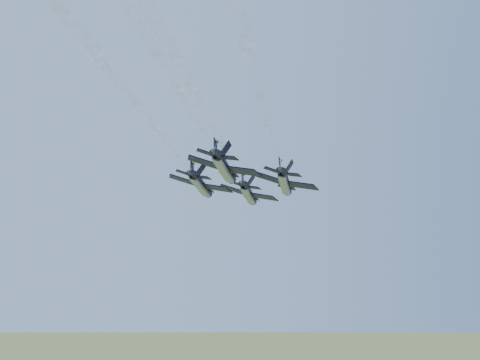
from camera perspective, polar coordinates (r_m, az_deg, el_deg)
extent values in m
cylinder|color=black|center=(116.11, 0.95, -1.47)|extent=(6.78, 13.37, 2.14)
cone|color=black|center=(123.96, 1.54, -2.11)|extent=(2.94, 3.23, 2.14)
ellipsoid|color=black|center=(119.54, 1.28, -1.50)|extent=(1.98, 2.70, 1.08)
cube|color=gray|center=(116.03, 0.86, -1.78)|extent=(5.78, 11.88, 0.87)
cube|color=black|center=(116.04, -0.75, -1.02)|extent=(5.86, 3.52, 1.82)
cube|color=#DABC0B|center=(117.73, -0.58, -1.13)|extent=(5.57, 0.62, 1.81)
cube|color=black|center=(114.66, 2.51, -1.87)|extent=(6.49, 6.11, 1.82)
cube|color=#DABC0B|center=(116.37, 2.64, -1.96)|extent=(4.56, 3.76, 1.81)
cube|color=black|center=(110.33, -0.63, -0.61)|extent=(2.61, 1.68, 0.88)
cube|color=black|center=(109.43, 1.48, -1.16)|extent=(3.00, 2.95, 0.88)
cube|color=black|center=(110.93, 0.26, -0.14)|extent=(1.02, 2.18, 2.65)
cube|color=black|center=(110.57, 1.10, -0.36)|extent=(2.31, 2.67, 2.28)
cylinder|color=black|center=(109.25, 0.11, -0.81)|extent=(1.73, 1.63, 1.39)
cylinder|color=black|center=(109.06, 0.57, -0.93)|extent=(1.73, 1.63, 1.39)
cylinder|color=black|center=(106.42, -4.18, -0.50)|extent=(6.78, 13.37, 2.14)
cone|color=black|center=(114.12, -3.19, -1.27)|extent=(2.94, 3.23, 2.14)
ellipsoid|color=black|center=(109.78, -3.65, -0.57)|extent=(1.98, 2.70, 1.08)
cube|color=gray|center=(106.34, -4.28, -0.84)|extent=(5.78, 11.88, 0.87)
cube|color=black|center=(106.68, -6.02, -0.02)|extent=(5.86, 3.52, 1.82)
cube|color=#DABC0B|center=(108.32, -5.75, -0.15)|extent=(5.57, 0.62, 1.81)
cube|color=black|center=(104.69, -2.55, -0.93)|extent=(6.49, 6.11, 1.82)
cube|color=#DABC0B|center=(106.36, -2.33, -1.05)|extent=(4.56, 3.76, 1.81)
cube|color=black|center=(100.98, -6.19, 0.48)|extent=(2.61, 1.68, 0.88)
cube|color=black|center=(99.69, -3.94, -0.10)|extent=(3.00, 2.95, 0.88)
cube|color=black|center=(101.44, -5.19, 0.99)|extent=(1.02, 2.18, 2.65)
cube|color=black|center=(100.92, -4.28, 0.76)|extent=(2.31, 2.67, 2.28)
cylinder|color=black|center=(99.77, -5.44, 0.28)|extent=(1.73, 1.63, 1.39)
cylinder|color=black|center=(99.49, -4.95, 0.16)|extent=(1.73, 1.63, 1.39)
cylinder|color=black|center=(104.04, 4.82, -0.24)|extent=(6.78, 13.37, 2.14)
cone|color=black|center=(111.93, 5.21, -1.04)|extent=(2.94, 3.23, 2.14)
ellipsoid|color=black|center=(107.51, 5.07, -0.31)|extent=(1.98, 2.70, 1.08)
cube|color=gray|center=(103.93, 4.73, -0.58)|extent=(5.78, 11.88, 0.87)
cube|color=black|center=(103.77, 2.93, 0.26)|extent=(5.86, 3.52, 1.82)
cube|color=#DABC0B|center=(105.46, 3.06, 0.12)|extent=(5.57, 0.62, 1.81)
cube|color=black|center=(102.80, 6.62, -0.67)|extent=(6.49, 6.11, 1.82)
cube|color=#DABC0B|center=(104.51, 6.69, -0.79)|extent=(4.56, 3.76, 1.81)
cube|color=black|center=(98.10, 3.28, 0.79)|extent=(2.61, 1.68, 0.88)
cube|color=black|center=(97.47, 5.68, 0.19)|extent=(3.00, 2.95, 0.88)
cube|color=black|center=(98.84, 4.25, 1.31)|extent=(1.02, 2.18, 2.65)
cube|color=black|center=(98.59, 5.22, 1.07)|extent=(2.31, 2.67, 2.28)
cylinder|color=black|center=(97.12, 4.16, 0.59)|extent=(1.73, 1.63, 1.39)
cylinder|color=black|center=(96.98, 4.68, 0.46)|extent=(1.73, 1.63, 1.39)
cylinder|color=black|center=(91.31, -1.64, 1.33)|extent=(6.78, 13.37, 2.14)
cone|color=black|center=(99.04, -0.70, 0.30)|extent=(2.94, 3.23, 2.14)
ellipsoid|color=black|center=(94.71, -1.13, 1.19)|extent=(1.98, 2.70, 1.08)
cube|color=gray|center=(91.21, -1.76, 0.93)|extent=(5.78, 11.88, 0.87)
cube|color=black|center=(91.46, -3.80, 1.88)|extent=(5.86, 3.52, 1.82)
cube|color=#DABC0B|center=(93.11, -3.53, 1.70)|extent=(5.57, 0.62, 1.81)
cube|color=black|center=(89.70, 0.31, 0.86)|extent=(6.49, 6.11, 1.82)
cube|color=#DABC0B|center=(91.38, 0.51, 0.69)|extent=(4.56, 3.76, 1.81)
cube|color=black|center=(85.79, -3.85, 2.60)|extent=(2.61, 1.68, 0.88)
cube|color=black|center=(84.64, -1.17, 1.94)|extent=(3.00, 2.95, 0.88)
cube|color=black|center=(86.35, -2.69, 3.19)|extent=(1.02, 2.18, 2.65)
cube|color=black|center=(85.89, -1.61, 2.93)|extent=(2.31, 2.67, 2.28)
cylinder|color=black|center=(84.62, -2.93, 2.40)|extent=(1.73, 1.63, 1.39)
cylinder|color=black|center=(84.37, -2.35, 2.25)|extent=(1.73, 1.63, 1.39)
cylinder|color=white|center=(98.91, -0.68, 0.32)|extent=(8.90, 21.10, 1.13)
cylinder|color=white|center=(79.05, -3.50, 3.39)|extent=(9.30, 21.25, 1.56)
cylinder|color=white|center=(59.88, -8.20, 8.45)|extent=(9.77, 21.43, 2.07)
cylinder|color=white|center=(89.68, -6.95, 1.65)|extent=(8.90, 21.10, 1.13)
cylinder|color=white|center=(70.67, -11.88, 5.44)|extent=(9.30, 21.25, 1.56)
cylinder|color=white|center=(53.08, -20.41, 11.77)|extent=(9.77, 21.43, 2.07)
cylinder|color=white|center=(86.76, 3.74, 2.04)|extent=(8.90, 21.10, 1.13)
cylinder|color=white|center=(66.80, 1.74, 6.19)|extent=(9.30, 21.25, 1.56)
cylinder|color=white|center=(47.64, -2.01, 13.76)|extent=(9.77, 21.43, 2.07)
cylinder|color=white|center=(74.53, -4.41, 4.33)|extent=(8.90, 21.10, 1.13)
cylinder|color=white|center=(55.63, -9.83, 10.10)|extent=(9.30, 21.25, 1.56)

